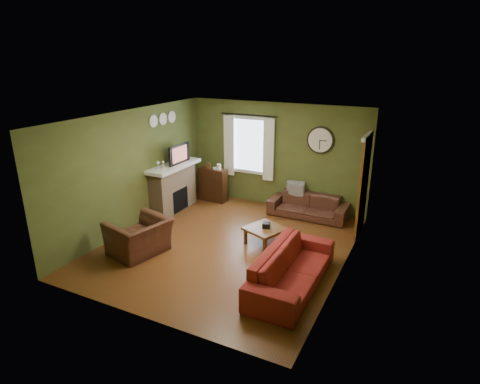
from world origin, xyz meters
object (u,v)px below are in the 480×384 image
at_px(sofa_red, 292,268).
at_px(coffee_table, 265,236).
at_px(bookshelf, 213,185).
at_px(sofa_brown, 308,206).
at_px(armchair, 139,237).

relative_size(sofa_red, coffee_table, 3.24).
height_order(bookshelf, sofa_red, bookshelf).
bearing_deg(sofa_red, sofa_brown, 12.36).
bearing_deg(bookshelf, sofa_red, -42.77).
bearing_deg(sofa_brown, coffee_table, -100.78).
bearing_deg(coffee_table, sofa_red, -50.40).
relative_size(sofa_red, armchair, 2.11).
relative_size(bookshelf, sofa_brown, 0.47).
height_order(bookshelf, armchair, bookshelf).
relative_size(sofa_brown, coffee_table, 2.67).
distance_m(sofa_red, armchair, 3.04).
xyz_separation_m(bookshelf, sofa_red, (3.24, -3.00, -0.11)).
bearing_deg(armchair, coffee_table, 138.23).
distance_m(sofa_brown, coffee_table, 1.84).
relative_size(sofa_brown, armchair, 1.74).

